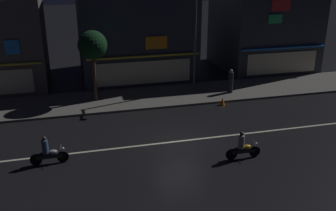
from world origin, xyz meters
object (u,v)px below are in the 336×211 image
Objects in this scene: pedestrian_on_sidewalk at (231,82)px; motorcycle_following at (48,152)px; traffic_cone at (222,101)px; streetlamp_mid at (196,32)px; motorcycle_lead at (243,147)px.

pedestrian_on_sidewalk is 0.95× the size of motorcycle_following.
traffic_cone is (11.60, 5.60, -0.36)m from motorcycle_following.
streetlamp_mid reaches higher than pedestrian_on_sidewalk.
streetlamp_mid is 13.90× the size of traffic_cone.
streetlamp_mid is 14.45m from motorcycle_following.
motorcycle_following is at bearing -17.16° from motorcycle_lead.
motorcycle_following reaches higher than traffic_cone.
pedestrian_on_sidewalk is 2.60m from traffic_cone.
pedestrian_on_sidewalk is 10.14m from motorcycle_lead.
motorcycle_lead and motorcycle_following have the same top height.
streetlamp_mid is 4.02× the size of motorcycle_lead.
motorcycle_following is 3.45× the size of traffic_cone.
streetlamp_mid is 11.59m from motorcycle_lead.
motorcycle_following is 12.88m from traffic_cone.
traffic_cone is (-1.44, -2.05, -0.69)m from pedestrian_on_sidewalk.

